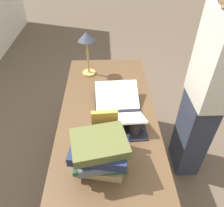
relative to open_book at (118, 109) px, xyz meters
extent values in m
plane|color=brown|center=(0.03, 0.08, -0.80)|extent=(12.00, 12.00, 0.00)
cube|color=brown|center=(0.03, 0.08, -0.05)|extent=(1.51, 0.69, 0.03)
cube|color=brown|center=(0.73, -0.22, -0.43)|extent=(0.06, 0.06, 0.73)
cube|color=brown|center=(0.73, 0.37, -0.43)|extent=(0.06, 0.06, 0.73)
cube|color=black|center=(0.00, 0.00, -0.03)|extent=(0.04, 0.33, 0.02)
cube|color=black|center=(-0.14, -0.01, -0.03)|extent=(0.28, 0.34, 0.01)
cube|color=black|center=(0.14, 0.01, -0.03)|extent=(0.28, 0.34, 0.01)
cube|color=silver|center=(-0.12, -0.01, 0.03)|extent=(0.24, 0.33, 0.12)
cube|color=silver|center=(0.12, 0.01, 0.03)|extent=(0.24, 0.33, 0.12)
cube|color=tan|center=(-0.45, 0.13, -0.01)|extent=(0.20, 0.28, 0.05)
cube|color=#234C2D|center=(-0.45, 0.13, 0.03)|extent=(0.17, 0.28, 0.03)
cube|color=slate|center=(-0.45, 0.13, 0.07)|extent=(0.23, 0.27, 0.05)
cube|color=#1E284C|center=(-0.45, 0.13, 0.13)|extent=(0.25, 0.32, 0.06)
cube|color=brown|center=(-0.45, 0.13, 0.18)|extent=(0.26, 0.31, 0.05)
cube|color=#BC8933|center=(-0.29, 0.10, 0.10)|extent=(0.03, 0.15, 0.28)
cylinder|color=tan|center=(0.53, 0.24, -0.03)|extent=(0.12, 0.12, 0.02)
cylinder|color=tan|center=(0.53, 0.24, 0.13)|extent=(0.02, 0.02, 0.30)
cone|color=#333847|center=(0.53, 0.24, 0.31)|extent=(0.14, 0.14, 0.07)
cylinder|color=#28282D|center=(-0.20, -0.09, 0.01)|extent=(0.07, 0.07, 0.09)
torus|color=#28282D|center=(-0.22, -0.13, 0.01)|extent=(0.03, 0.05, 0.05)
cube|color=#2D3342|center=(0.09, -0.65, -0.40)|extent=(0.31, 0.20, 0.79)
cube|color=beige|center=(0.09, -0.65, 0.32)|extent=(0.36, 0.20, 0.65)
camera|label=1|loc=(-1.16, 0.09, 1.03)|focal=35.00mm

